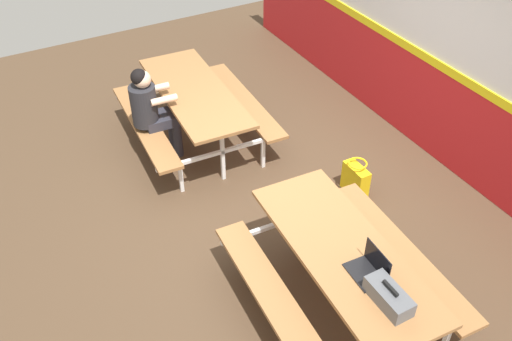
% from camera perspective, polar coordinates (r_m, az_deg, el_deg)
% --- Properties ---
extents(ground_plane, '(10.00, 10.00, 0.02)m').
position_cam_1_polar(ground_plane, '(6.17, 1.35, -3.57)').
color(ground_plane, '#4C3826').
extents(accent_backdrop, '(8.00, 0.14, 2.60)m').
position_cam_1_polar(accent_backdrop, '(6.67, 18.76, 10.98)').
color(accent_backdrop, red).
rests_on(accent_backdrop, ground).
extents(picnic_table_left, '(2.04, 1.65, 0.74)m').
position_cam_1_polar(picnic_table_left, '(6.80, -6.22, 6.95)').
color(picnic_table_left, '#9E6B3D').
rests_on(picnic_table_left, ground).
extents(picnic_table_right, '(2.04, 1.65, 0.74)m').
position_cam_1_polar(picnic_table_right, '(4.85, 8.78, -9.27)').
color(picnic_table_right, '#9E6B3D').
rests_on(picnic_table_right, ground).
extents(student_nearer, '(0.38, 0.53, 1.21)m').
position_cam_1_polar(student_nearer, '(6.54, -10.62, 6.38)').
color(student_nearer, '#2D2D38').
rests_on(student_nearer, ground).
extents(laptop_dark, '(0.33, 0.24, 0.22)m').
position_cam_1_polar(laptop_dark, '(4.57, 11.44, -9.78)').
color(laptop_dark, black).
rests_on(laptop_dark, picnic_table_right).
extents(toolbox_grey, '(0.40, 0.18, 0.18)m').
position_cam_1_polar(toolbox_grey, '(4.39, 13.35, -12.34)').
color(toolbox_grey, '#595B60').
rests_on(toolbox_grey, picnic_table_right).
extents(tote_bag_bright, '(0.34, 0.21, 0.43)m').
position_cam_1_polar(tote_bag_bright, '(6.28, 10.08, -0.90)').
color(tote_bag_bright, yellow).
rests_on(tote_bag_bright, ground).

